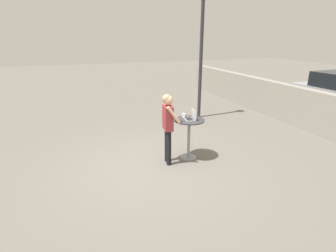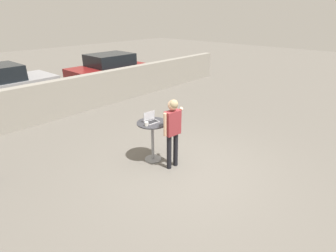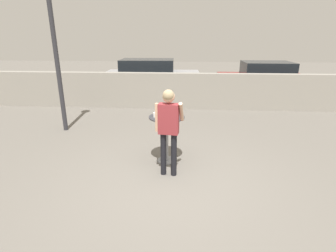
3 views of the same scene
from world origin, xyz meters
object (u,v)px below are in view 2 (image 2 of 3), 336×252
Objects in this scene: cafe_table at (152,134)px; laptop at (151,120)px; coffee_mug at (146,124)px; standing_person at (173,126)px; parked_car_further_down at (109,69)px.

cafe_table is 2.89× the size of laptop.
standing_person reaches higher than coffee_mug.
standing_person is at bearing -83.27° from laptop.
laptop reaches higher than cafe_table.
parked_car_further_down is (4.03, 7.12, -0.29)m from coffee_mug.
cafe_table is at bearing -98.01° from laptop.
coffee_mug is at bearing 120.34° from standing_person.
coffee_mug is 8.18m from parked_car_further_down.
standing_person is 8.50m from parked_car_further_down.
coffee_mug reaches higher than cafe_table.
laptop is at bearing -118.41° from parked_car_further_down.
cafe_table is 8.03m from parked_car_further_down.
standing_person is at bearing -82.18° from cafe_table.
standing_person reaches higher than parked_car_further_down.
cafe_table is at bearing 97.82° from standing_person.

